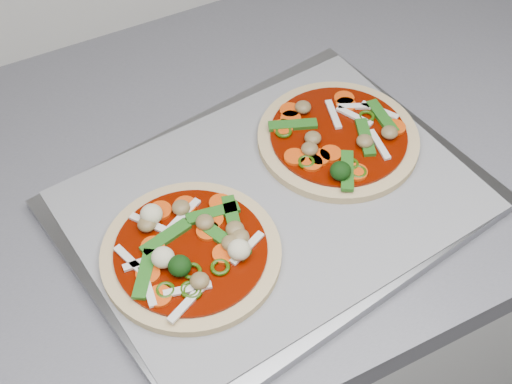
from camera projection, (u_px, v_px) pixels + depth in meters
name	position (u px, v px, depth m)	size (l,w,h in m)	color
baking_tray	(274.00, 204.00, 0.80)	(0.45, 0.33, 0.01)	gray
parchment	(274.00, 200.00, 0.79)	(0.43, 0.31, 0.00)	gray
pizza_left	(191.00, 251.00, 0.74)	(0.22, 0.22, 0.03)	tan
pizza_right	(338.00, 138.00, 0.84)	(0.23, 0.23, 0.03)	tan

